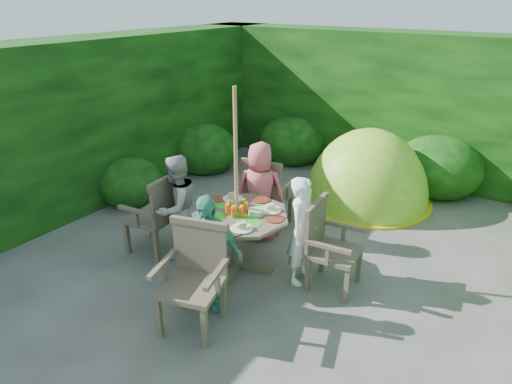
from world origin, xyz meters
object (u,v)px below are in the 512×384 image
Objects in this scene: parasol_pole at (236,184)px; garden_chair_right at (328,244)px; garden_chair_back at (266,192)px; child_back at (260,192)px; garden_chair_left at (157,213)px; garden_chair_front at (194,275)px; dome_tent at (365,200)px; child_right at (303,231)px; patio_table at (237,222)px; child_left at (177,207)px; child_front at (207,252)px.

garden_chair_right is at bearing 14.35° from parasol_pole.
child_back reaches higher than garden_chair_back.
garden_chair_right is 1.36m from child_back.
parasol_pole reaches higher than garden_chair_left.
garden_chair_left is 0.99× the size of garden_chair_front.
garden_chair_right is 0.41× the size of dome_tent.
parasol_pole is 2.26× the size of garden_chair_right.
dome_tent is (-0.21, 2.54, -0.64)m from child_right.
child_back is 0.57× the size of dome_tent.
garden_chair_right is 0.76× the size of child_right.
child_right is 0.54× the size of dome_tent.
patio_table is at bearing 98.53° from garden_chair_right.
child_left is (-0.78, -0.19, -0.43)m from parasol_pole.
parasol_pole is 1.72× the size of child_right.
garden_chair_left is 1.89m from child_right.
garden_chair_front is at bearing 153.72° from child_right.
garden_chair_back is 1.94m from dome_tent.
child_back is (0.59, 0.97, 0.01)m from child_left.
garden_chair_left is at bearing 51.46° from garden_chair_back.
patio_table is at bearing 86.94° from garden_chair_front.
patio_table is at bearing 77.13° from child_back.
parasol_pole reaches higher than child_right.
dome_tent is (0.37, 3.51, -0.64)m from child_front.
dome_tent is at bearing 5.68° from garden_chair_right.
garden_chair_back is at bearing 104.22° from parasol_pole.
child_front is at bearing 145.16° from child_right.
garden_chair_right is 2.19m from garden_chair_left.
garden_chair_right is at bearing 14.30° from patio_table.
garden_chair_left reaches higher than patio_table.
child_front is (-0.59, -0.97, 0.00)m from child_right.
dome_tent is at bearing 1.27° from child_right.
child_front is (1.25, -0.51, 0.10)m from garden_chair_left.
parasol_pole is 0.93× the size of dome_tent.
child_front reaches higher than garden_chair_front.
garden_chair_back is at bearing 142.58° from garden_chair_left.
garden_chair_front is 0.80× the size of child_right.
child_front is (0.38, -1.55, -0.03)m from child_back.
dome_tent reaches higher than garden_chair_right.
dome_tent reaches higher than garden_chair_left.
dome_tent reaches higher than patio_table.
garden_chair_left is (-1.06, -0.27, -0.56)m from parasol_pole.
child_front is at bearing -76.27° from parasol_pole.
garden_chair_front is 3.84m from dome_tent.
patio_table is 1.18× the size of child_right.
garden_chair_back is at bearing 156.84° from child_left.
child_left is at bearing 98.32° from garden_chair_right.
garden_chair_back is 1.35m from child_left.
parasol_pole is 1.22m from garden_chair_back.
patio_table is 0.68× the size of parasol_pole.
child_left is 1.13m from child_front.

